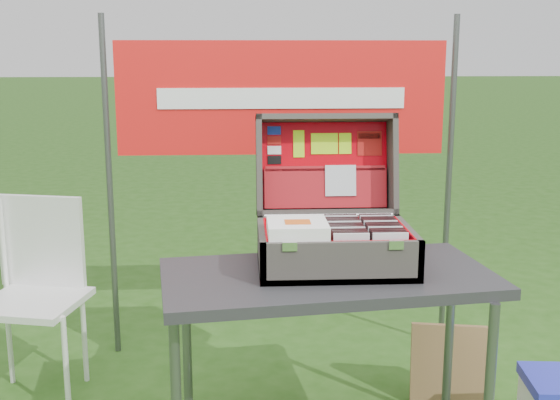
{
  "coord_description": "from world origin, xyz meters",
  "views": [
    {
      "loc": [
        -0.19,
        -2.34,
        1.53
      ],
      "look_at": [
        -0.06,
        0.1,
        1.0
      ],
      "focal_mm": 45.0,
      "sensor_mm": 36.0,
      "label": 1
    }
  ],
  "objects": [
    {
      "name": "cardboard_box",
      "position": [
        0.7,
        0.48,
        0.17
      ],
      "size": [
        0.35,
        0.18,
        0.35
      ],
      "primitive_type": "cube",
      "rotation": [
        -0.21,
        0.0,
        -0.19
      ],
      "color": "olive",
      "rests_on": "ground"
    },
    {
      "name": "songbook_3",
      "position": [
        -0.0,
        0.05,
        0.91
      ],
      "size": [
        0.21,
        0.21,
        0.0
      ],
      "primitive_type": "cube",
      "color": "white",
      "rests_on": "suitcase_base_wall_front"
    },
    {
      "name": "songbook_0",
      "position": [
        -0.0,
        0.05,
        0.9
      ],
      "size": [
        0.21,
        0.21,
        0.0
      ],
      "primitive_type": "cube",
      "color": "white",
      "rests_on": "suitcase_base_wall_front"
    },
    {
      "name": "lid_card_neon_main",
      "position": [
        0.14,
        0.5,
        1.15
      ],
      "size": [
        0.11,
        0.02,
        0.08
      ],
      "primitive_type": "cube",
      "rotation": [
        -1.76,
        0.0,
        0.0
      ],
      "color": "#AFEF14",
      "rests_on": "suitcase_lid_liner"
    },
    {
      "name": "chair",
      "position": [
        -1.11,
        0.6,
        0.44
      ],
      "size": [
        0.49,
        0.52,
        0.89
      ],
      "primitive_type": null,
      "rotation": [
        0.0,
        0.0,
        -0.22
      ],
      "color": "silver",
      "rests_on": "ground"
    },
    {
      "name": "suitcase_liner_wall_front",
      "position": [
        0.14,
        -0.05,
        0.83
      ],
      "size": [
        0.52,
        0.01,
        0.13
      ],
      "primitive_type": "cube",
      "color": "red",
      "rests_on": "suitcase_base_bottom"
    },
    {
      "name": "table_leg_bl",
      "position": [
        -0.42,
        0.3,
        0.35
      ],
      "size": [
        0.04,
        0.04,
        0.7
      ],
      "primitive_type": "cylinder",
      "color": "#59595B",
      "rests_on": "ground"
    },
    {
      "name": "cd_left_5",
      "position": [
        0.18,
        0.08,
        0.84
      ],
      "size": [
        0.12,
        0.01,
        0.14
      ],
      "primitive_type": "cube",
      "color": "black",
      "rests_on": "suitcase_liner_floor"
    },
    {
      "name": "banner",
      "position": [
        0.0,
        1.09,
        1.3
      ],
      "size": [
        1.6,
        0.02,
        0.55
      ],
      "primitive_type": "cube",
      "color": "red",
      "rests_on": "banner_post_left"
    },
    {
      "name": "lid_sticker_cc_a",
      "position": [
        -0.06,
        0.51,
        1.21
      ],
      "size": [
        0.06,
        0.01,
        0.03
      ],
      "primitive_type": "cube",
      "rotation": [
        -1.76,
        0.0,
        0.0
      ],
      "color": "#1933B2",
      "rests_on": "suitcase_lid_liner"
    },
    {
      "name": "lid_sticker_cc_b",
      "position": [
        -0.06,
        0.5,
        1.17
      ],
      "size": [
        0.06,
        0.01,
        0.03
      ],
      "primitive_type": "cube",
      "rotation": [
        -1.76,
        0.0,
        0.0
      ],
      "color": "#AB1410",
      "rests_on": "suitcase_lid_liner"
    },
    {
      "name": "suitcase_liner_wall_right",
      "position": [
        0.4,
        0.12,
        0.83
      ],
      "size": [
        0.01,
        0.36,
        0.13
      ],
      "primitive_type": "cube",
      "color": "red",
      "rests_on": "suitcase_base_bottom"
    },
    {
      "name": "suitcase_pocket_edge",
      "position": [
        0.14,
        0.46,
        1.06
      ],
      "size": [
        0.49,
        0.02,
        0.02
      ],
      "primitive_type": "cube",
      "rotation": [
        -1.76,
        0.0,
        0.0
      ],
      "color": "maroon",
      "rests_on": "suitcase_lid_pocket"
    },
    {
      "name": "suitcase_lid_rim_near",
      "position": [
        0.14,
        0.4,
        0.89
      ],
      "size": [
        0.56,
        0.15,
        0.05
      ],
      "primitive_type": "cube",
      "rotation": [
        -1.76,
        0.0,
        0.0
      ],
      "color": "#4A4640",
      "rests_on": "suitcase_lid_back"
    },
    {
      "name": "cd_left_4",
      "position": [
        0.18,
        0.06,
        0.84
      ],
      "size": [
        0.12,
        0.01,
        0.14
      ],
      "primitive_type": "cube",
      "color": "silver",
      "rests_on": "suitcase_liner_floor"
    },
    {
      "name": "banner_text",
      "position": [
        0.0,
        1.08,
        1.3
      ],
      "size": [
        1.2,
        0.0,
        0.1
      ],
      "primitive_type": "cube",
      "color": "white",
      "rests_on": "banner"
    },
    {
      "name": "cd_left_2",
      "position": [
        0.18,
        0.01,
        0.84
      ],
      "size": [
        0.12,
        0.01,
        0.14
      ],
      "primitive_type": "cube",
      "color": "black",
      "rests_on": "suitcase_liner_floor"
    },
    {
      "name": "chair_leg_fr",
      "position": [
        -0.94,
        0.42,
        0.23
      ],
      "size": [
        0.02,
        0.02,
        0.45
      ],
      "primitive_type": "cylinder",
      "color": "silver",
      "rests_on": "ground"
    },
    {
      "name": "suitcase_base_wall_front",
      "position": [
        0.14,
        -0.07,
        0.82
      ],
      "size": [
        0.56,
        0.02,
        0.15
      ],
      "primitive_type": "cube",
      "color": "#4A4640",
      "rests_on": "table_top"
    },
    {
      "name": "suitcase_liner_wall_left",
      "position": [
        -0.11,
        0.12,
        0.83
      ],
      "size": [
        0.01,
        0.36,
        0.13
      ],
      "primitive_type": "cube",
      "color": "red",
      "rests_on": "suitcase_base_bottom"
    },
    {
      "name": "banner_post_left",
      "position": [
        -0.85,
        1.1,
        0.85
      ],
      "size": [
        0.03,
        0.03,
        1.7
      ],
      "primitive_type": "cylinder",
      "color": "#59595B",
      "rests_on": "ground"
    },
    {
      "name": "songbook_2",
      "position": [
        -0.0,
        0.05,
        0.91
      ],
      "size": [
        0.21,
        0.21,
        0.0
      ],
      "primitive_type": "cube",
      "color": "white",
      "rests_on": "suitcase_base_wall_front"
    },
    {
      "name": "cd_right_2",
      "position": [
        0.31,
        0.01,
        0.84
      ],
      "size": [
        0.12,
        0.01,
        0.14
      ],
      "primitive_type": "cube",
      "color": "black",
      "rests_on": "suitcase_liner_floor"
    },
    {
      "name": "suitcase_base_wall_back",
      "position": [
        0.14,
        0.31,
        0.82
      ],
      "size": [
        0.56,
        0.02,
        0.15
      ],
      "primitive_type": "cube",
      "color": "#4A4640",
      "rests_on": "table_top"
    },
    {
      "name": "cd_left_6",
      "position": [
        0.18,
        0.1,
        0.84
      ],
      "size": [
        0.12,
        0.01,
        0.14
      ],
      "primitive_type": "cube",
      "color": "black",
      "rests_on": "suitcase_liner_floor"
    },
    {
      "name": "chair_seat",
      "position": [
        -1.11,
        0.6,
        0.45
      ],
      "size": [
        0.48,
        0.48,
        0.03
      ],
      "primitive_type": "cube",
      "rotation": [
        0.0,
        0.0,
        -0.22
      ],
      "color": "silver",
      "rests_on": "ground"
    },
    {
      "name": "lid_sticker_cc_d",
      "position": [
        -0.06,
        0.48,
        1.09
      ],
      "size": [
        0.06,
        0.01,
        0.03
      ],
      "primitive_type": "cube",
      "rotation": [
        -1.76,
        0.0,
        0.0
      ],
      "color": "black",
      "rests_on": "suitcase_lid_liner"
    },
    {
      "name": "cd_left_0",
      "position": [
        0.18,
        -0.03,
        0.84
      ],
      "size": [
        0.12,
        0.01,
        0.14
      ],
      "primitive_type": "cube",
      "color": "silver",
      "rests_on": "suitcase_liner_floor"
    },
    {
      "name": "lid_sticker_band_bar",
      "position": [
        0.33,
        0.5,
        1.18
      ],
      "size": [
        0.09,
        0.01,
        0.02
      ],
      "primitive_type": "cube",
      "rotation": [
        -1.76,
        0.0,
        0.0
      ],
      "color": "black",
      "rests_on": "suitcase_lid_liner"
    },
    {
      "name": "chair_upright_left",
      "position": [
        -1.28,
        0.79,
        0.67
      ],
      "size": [
        0.02,
        0.02,
        0.42
      ],
      "primitive_type": "cylinder",
      "color": "silver",
      "rests_on": "chair_seat"
    },
    {
      "name": "cd_right_6",
      "position": [
        0.31,
        0.1,
        0.84
      ],
      "size": [
        0.12,
        0.01,
        0.14
      ],
      "primitive_type": "cube",
      "color": "black",
      "rests_on": "suitcase_liner_floor"
    },
    {
      "name": "songbook_5",
      "position": [
        -0.0,
        0.05,
        0.92
      ],
      "size": [
        0.21,
        0.21,
        0.0
      ],
      "primitive_type": "cube",
      "color": "white",
      "rests_on": "suitcase_base_wall_front"
    },
    {
      "name": "cd_right_4",
      "position": [
        0.31,
        0.06,
        0.84
      ],
      "size": [
        0.12,
        0.01,
        0.14
      ],
      "primitive_type": "cube",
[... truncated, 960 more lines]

